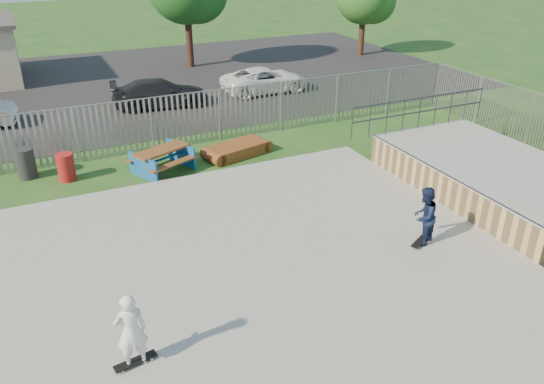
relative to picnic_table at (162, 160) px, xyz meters
name	(u,v)px	position (x,y,z in m)	size (l,w,h in m)	color
ground	(207,293)	(-0.83, -7.02, -0.41)	(120.00, 120.00, 0.00)	#204F1B
concrete_slab	(207,290)	(-0.83, -7.02, -0.33)	(15.00, 12.00, 0.15)	gray
quarter_pipe	(492,178)	(8.67, -5.98, 0.15)	(5.50, 7.05, 2.19)	tan
fence	(187,170)	(0.17, -2.43, 0.59)	(26.04, 16.02, 2.00)	gray
picnic_table	(162,160)	(0.00, 0.00, 0.00)	(2.35, 2.18, 0.80)	brown
funbox	(237,150)	(2.79, 0.25, -0.20)	(2.31, 1.56, 0.42)	brown
trash_bin_red	(66,167)	(-3.01, 0.62, 0.05)	(0.55, 0.55, 0.91)	#A31919
trash_bin_grey	(26,163)	(-4.17, 1.38, 0.09)	(0.60, 0.60, 1.00)	#27282A
parking_lot	(88,88)	(-0.83, 11.98, -0.40)	(40.00, 18.00, 0.02)	black
car_dark	(160,93)	(1.77, 7.20, 0.24)	(1.75, 4.31, 1.25)	black
car_white	(265,80)	(7.13, 7.40, 0.22)	(2.02, 4.38, 1.22)	white
skateboard_a	(420,242)	(4.73, -7.55, -0.22)	(0.80, 0.55, 0.08)	black
skateboard_b	(136,362)	(-2.77, -8.69, -0.22)	(0.82, 0.33, 0.08)	black
skater_navy	(424,216)	(4.73, -7.55, 0.52)	(0.76, 0.59, 1.55)	#141F40
skater_white	(131,331)	(-2.77, -8.69, 0.52)	(0.57, 0.37, 1.55)	white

